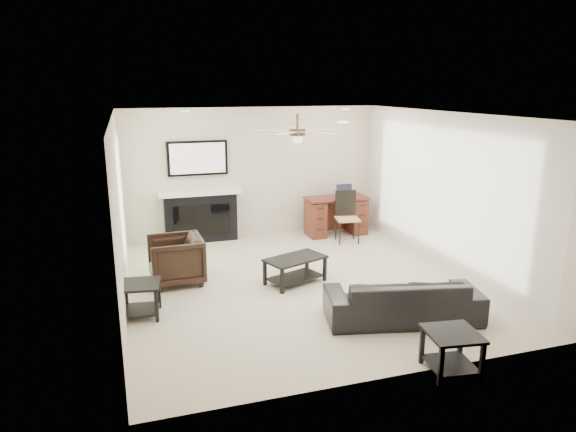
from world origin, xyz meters
name	(u,v)px	position (x,y,z in m)	size (l,w,h in m)	color
room_shell	(310,171)	(0.19, 0.08, 1.68)	(5.50, 5.54, 2.52)	#B8AB94
sofa	(403,299)	(0.84, -1.60, 0.28)	(1.92, 0.75, 0.56)	black
armchair	(176,260)	(-1.76, 0.55, 0.36)	(0.77, 0.79, 0.72)	black
coffee_table	(295,270)	(-0.06, 0.00, 0.20)	(0.90, 0.50, 0.40)	black
end_table_near	(451,352)	(0.69, -2.85, 0.23)	(0.52, 0.52, 0.45)	black
end_table_left	(141,300)	(-2.31, -0.50, 0.23)	(0.50, 0.50, 0.45)	black
fireplace_unit	(200,192)	(-1.09, 2.58, 0.95)	(1.52, 0.34, 1.91)	black
desk	(336,216)	(1.54, 2.24, 0.38)	(1.22, 0.56, 0.76)	#431D10
desk_chair	(348,217)	(1.54, 1.69, 0.48)	(0.42, 0.44, 0.97)	black
laptop	(346,191)	(1.74, 2.22, 0.88)	(0.33, 0.24, 0.23)	black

